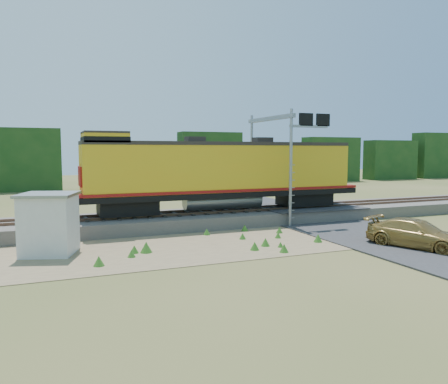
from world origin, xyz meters
name	(u,v)px	position (x,y,z in m)	size (l,w,h in m)	color
ground	(256,242)	(0.00, 0.00, 0.00)	(140.00, 140.00, 0.00)	#475123
ballast	(215,218)	(0.00, 6.00, 0.40)	(70.00, 5.00, 0.80)	slate
rails	(215,211)	(0.00, 6.00, 0.88)	(70.00, 1.54, 0.16)	brown
dirt_shoulder	(217,243)	(-2.00, 0.50, 0.01)	(26.00, 8.00, 0.03)	#8C7754
road	(354,229)	(7.00, 0.74, 0.09)	(7.00, 66.00, 0.86)	#38383A
tree_line_north	(129,164)	(0.00, 38.00, 3.07)	(130.00, 3.00, 6.50)	#163A15
weed_clumps	(192,247)	(-3.50, 0.10, 0.00)	(15.00, 6.20, 0.56)	#2F651C
locomotive	(219,172)	(0.28, 6.00, 3.40)	(19.14, 2.92, 4.94)	black
shed	(49,224)	(-10.09, 1.08, 1.45)	(3.04, 3.04, 2.86)	silver
signal_gantry	(280,140)	(4.36, 5.32, 5.51)	(2.92, 6.20, 7.37)	gray
car	(417,234)	(6.71, -4.32, 0.70)	(1.97, 4.86, 1.41)	#A3803C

